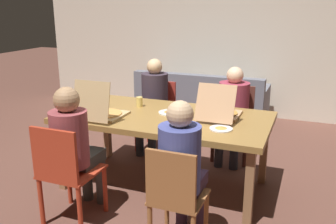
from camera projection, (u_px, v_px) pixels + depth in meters
The scene contains 18 objects.
ground_plane at pixel (165, 185), 3.90m from camera, with size 20.00×20.00×0.00m, color brown.
back_wall at pixel (231, 28), 6.13m from camera, with size 7.10×0.12×2.92m, color beige.
dining_table at pixel (164, 122), 3.70m from camera, with size 2.09×1.09×0.77m.
chair_0 at pixel (234, 120), 4.49m from camera, with size 0.45×0.40×0.89m.
person_0 at pixel (233, 107), 4.32m from camera, with size 0.36×0.51×1.15m.
chair_1 at pixel (175, 197), 2.67m from camera, with size 0.39×0.39×0.88m.
person_1 at pixel (182, 164), 2.73m from camera, with size 0.31×0.49×1.20m.
chair_2 at pixel (65, 171), 3.08m from camera, with size 0.45×0.45×0.90m.
person_2 at pixel (74, 142), 3.16m from camera, with size 0.32×0.53×1.20m.
chair_3 at pixel (158, 113), 4.84m from camera, with size 0.43×0.44×0.87m.
person_3 at pixel (153, 98), 4.65m from camera, with size 0.34×0.51×1.19m.
pizza_box_0 at pixel (220, 112), 3.60m from camera, with size 0.36×0.51×0.36m.
pizza_box_1 at pixel (103, 112), 3.59m from camera, with size 0.38×0.46×0.39m.
plate_0 at pixel (170, 112), 3.74m from camera, with size 0.24×0.24×0.03m.
plate_1 at pixel (221, 128), 3.26m from camera, with size 0.20×0.20×0.03m.
drinking_glass_0 at pixel (139, 102), 3.97m from camera, with size 0.07×0.07×0.11m, color #E6C766.
drinking_glass_1 at pixel (83, 106), 3.82m from camera, with size 0.08×0.08×0.10m, color silver.
couch at pixel (202, 104), 5.93m from camera, with size 2.03×0.87×0.82m.
Camera 1 is at (1.34, -3.26, 1.84)m, focal length 39.33 mm.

